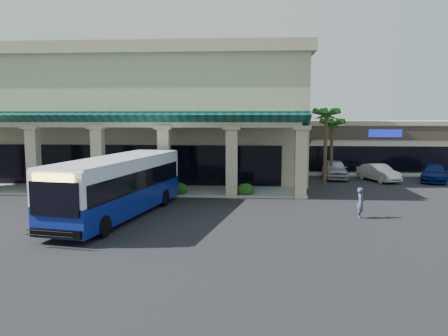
# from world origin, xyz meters

# --- Properties ---
(ground) EXTENTS (110.00, 110.00, 0.00)m
(ground) POSITION_xyz_m (0.00, 0.00, 0.00)
(ground) COLOR black
(main_building) EXTENTS (30.80, 14.80, 11.35)m
(main_building) POSITION_xyz_m (-8.00, 16.00, 5.67)
(main_building) COLOR tan
(main_building) RESTS_ON ground
(arcade) EXTENTS (30.00, 6.20, 5.70)m
(arcade) POSITION_xyz_m (-8.00, 6.80, 2.85)
(arcade) COLOR #09392F
(arcade) RESTS_ON ground
(strip_mall) EXTENTS (22.50, 12.50, 4.90)m
(strip_mall) POSITION_xyz_m (18.00, 24.00, 2.45)
(strip_mall) COLOR beige
(strip_mall) RESTS_ON ground
(palm_0) EXTENTS (2.40, 2.40, 6.60)m
(palm_0) POSITION_xyz_m (8.50, 11.00, 3.30)
(palm_0) COLOR #1D5516
(palm_0) RESTS_ON ground
(palm_1) EXTENTS (2.40, 2.40, 5.80)m
(palm_1) POSITION_xyz_m (9.50, 14.00, 2.90)
(palm_1) COLOR #1D5516
(palm_1) RESTS_ON ground
(broadleaf_tree) EXTENTS (2.60, 2.60, 4.81)m
(broadleaf_tree) POSITION_xyz_m (7.50, 19.00, 2.41)
(broadleaf_tree) COLOR #14400E
(broadleaf_tree) RESTS_ON ground
(transit_bus) EXTENTS (4.69, 11.76, 3.20)m
(transit_bus) POSITION_xyz_m (-4.16, -1.00, 1.60)
(transit_bus) COLOR navy
(transit_bus) RESTS_ON ground
(pedestrian) EXTENTS (0.54, 0.68, 1.63)m
(pedestrian) POSITION_xyz_m (8.58, -0.35, 0.81)
(pedestrian) COLOR #41435D
(pedestrian) RESTS_ON ground
(car_silver) EXTENTS (2.15, 4.86, 1.63)m
(car_silver) POSITION_xyz_m (9.93, 14.64, 0.81)
(car_silver) COLOR #B0B1B4
(car_silver) RESTS_ON ground
(car_white) EXTENTS (2.94, 4.54, 1.41)m
(car_white) POSITION_xyz_m (13.28, 13.35, 0.71)
(car_white) COLOR silver
(car_white) RESTS_ON ground
(car_red) EXTENTS (3.77, 5.14, 1.38)m
(car_red) POSITION_xyz_m (17.87, 13.43, 0.69)
(car_red) COLOR #05155A
(car_red) RESTS_ON ground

